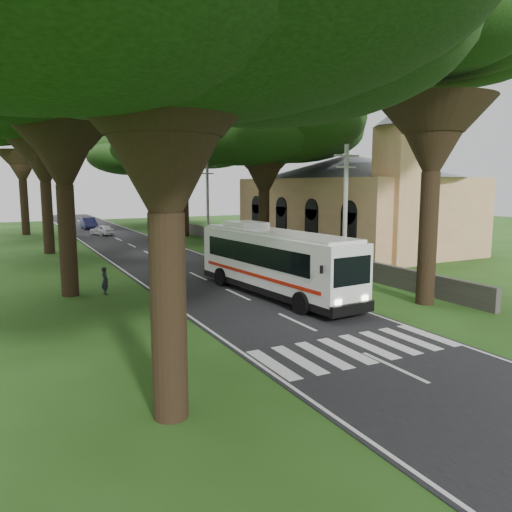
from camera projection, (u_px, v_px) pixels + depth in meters
ground at (323, 335)px, 19.74m from camera, size 140.00×140.00×0.00m
road at (152, 255)px, 41.74m from camera, size 8.00×120.00×0.04m
crosswalk at (355, 350)px, 17.98m from camera, size 8.00×3.00×0.01m
property_wall at (253, 243)px, 44.84m from camera, size 0.35×50.00×1.20m
church at (350, 195)px, 46.07m from camera, size 14.00×24.00×11.60m
pole_near at (345, 216)px, 26.90m from camera, size 1.60×0.24×8.00m
pole_mid at (208, 203)px, 44.50m from camera, size 1.60×0.24×8.00m
pole_far at (148, 198)px, 62.11m from camera, size 1.60×0.24×8.00m
tree_l_mida at (58, 62)px, 24.96m from camera, size 15.33×15.33×15.29m
tree_l_midb at (41, 107)px, 41.00m from camera, size 12.41×12.41×15.01m
tree_l_far at (19, 123)px, 56.31m from camera, size 12.50×12.50×15.63m
tree_r_near at (438, 25)px, 22.98m from camera, size 12.64×12.64×16.12m
tree_r_mida at (264, 123)px, 39.41m from camera, size 16.06×16.06×14.16m
tree_r_midb at (183, 142)px, 55.06m from camera, size 15.18×15.18×13.79m
tree_r_far at (149, 151)px, 71.35m from camera, size 16.34×16.34×14.08m
coach_bus at (274, 261)px, 26.44m from camera, size 3.59×11.95×3.47m
distant_car_a at (102, 230)px, 57.12m from camera, size 2.63×3.94×1.25m
distant_car_b at (89, 223)px, 65.39m from camera, size 1.57×4.47×1.47m
pedestrian at (105, 281)px, 26.78m from camera, size 0.46×0.61×1.51m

